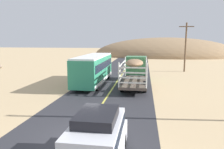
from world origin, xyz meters
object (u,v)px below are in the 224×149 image
suv_near (98,141)px  livestock_truck (136,68)px  power_pole_mid (186,46)px  bus (94,69)px

suv_near → livestock_truck: livestock_truck is taller
livestock_truck → power_pole_mid: 12.70m
bus → power_pole_mid: size_ratio=1.32×
suv_near → livestock_truck: (0.72, 17.07, 0.64)m
bus → suv_near: bearing=-76.0°
suv_near → power_pole_mid: power_pole_mid is taller
livestock_truck → bus: (-4.67, -1.19, -0.04)m
livestock_truck → power_pole_mid: power_pole_mid is taller
suv_near → power_pole_mid: size_ratio=0.61×
bus → power_pole_mid: bearing=43.6°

